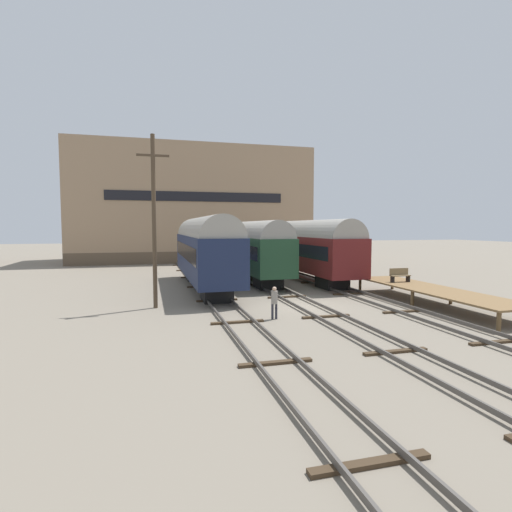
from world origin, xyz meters
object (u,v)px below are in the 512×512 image
object	(u,v)px
train_car_navy	(205,248)
utility_pole	(154,219)
person_worker	(274,300)
train_car_green	(251,246)
bench	(400,275)
train_car_maroon	(304,246)

from	to	relation	value
train_car_navy	utility_pole	bearing A→B (deg)	-120.01
person_worker	utility_pole	size ratio (longest dim) A/B	0.17
train_car_navy	train_car_green	xyz separation A→B (m)	(4.67, 4.23, -0.14)
person_worker	utility_pole	world-z (taller)	utility_pole
bench	person_worker	distance (m)	10.87
person_worker	train_car_navy	bearing A→B (deg)	100.17
utility_pole	person_worker	bearing A→B (deg)	-38.00
train_car_navy	utility_pole	distance (m)	7.80
train_car_navy	bench	xyz separation A→B (m)	(12.05, -6.96, -1.60)
train_car_maroon	bench	distance (m)	10.68
train_car_green	utility_pole	xyz separation A→B (m)	(-8.44, -10.76, 2.14)
person_worker	train_car_maroon	bearing A→B (deg)	62.71
bench	utility_pole	size ratio (longest dim) A/B	0.14
train_car_maroon	utility_pole	bearing A→B (deg)	-143.25
train_car_green	bench	size ratio (longest dim) A/B	11.50
train_car_navy	person_worker	xyz separation A→B (m)	(1.97, -11.01, -2.08)
bench	utility_pole	distance (m)	16.23
train_car_green	bench	xyz separation A→B (m)	(7.38, -11.19, -1.46)
train_car_maroon	person_worker	world-z (taller)	train_car_maroon
train_car_navy	bench	world-z (taller)	train_car_navy
train_car_green	bench	bearing A→B (deg)	-56.59
train_car_green	train_car_maroon	world-z (taller)	train_car_maroon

